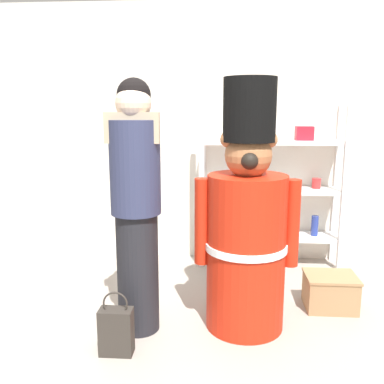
{
  "coord_description": "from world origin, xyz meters",
  "views": [
    {
      "loc": [
        0.25,
        -2.14,
        1.55
      ],
      "look_at": [
        0.04,
        0.64,
        1.0
      ],
      "focal_mm": 38.94,
      "sensor_mm": 36.0,
      "label": 1
    }
  ],
  "objects_px": {
    "person_shopper": "(136,203)",
    "display_crate": "(330,291)",
    "merchandise_shelf": "(270,186)",
    "teddy_bear_guard": "(246,228)",
    "shopping_bag": "(116,330)"
  },
  "relations": [
    {
      "from": "shopping_bag",
      "to": "display_crate",
      "type": "relative_size",
      "value": 1.07
    },
    {
      "from": "merchandise_shelf",
      "to": "display_crate",
      "type": "bearing_deg",
      "value": -68.1
    },
    {
      "from": "person_shopper",
      "to": "display_crate",
      "type": "relative_size",
      "value": 4.42
    },
    {
      "from": "teddy_bear_guard",
      "to": "display_crate",
      "type": "xyz_separation_m",
      "value": [
        0.69,
        0.32,
        -0.6
      ]
    },
    {
      "from": "person_shopper",
      "to": "shopping_bag",
      "type": "distance_m",
      "value": 0.84
    },
    {
      "from": "merchandise_shelf",
      "to": "shopping_bag",
      "type": "distance_m",
      "value": 2.16
    },
    {
      "from": "teddy_bear_guard",
      "to": "display_crate",
      "type": "bearing_deg",
      "value": 25.03
    },
    {
      "from": "merchandise_shelf",
      "to": "display_crate",
      "type": "height_order",
      "value": "merchandise_shelf"
    },
    {
      "from": "teddy_bear_guard",
      "to": "shopping_bag",
      "type": "relative_size",
      "value": 4.13
    },
    {
      "from": "merchandise_shelf",
      "to": "shopping_bag",
      "type": "bearing_deg",
      "value": -123.52
    },
    {
      "from": "merchandise_shelf",
      "to": "person_shopper",
      "type": "distance_m",
      "value": 1.75
    },
    {
      "from": "person_shopper",
      "to": "display_crate",
      "type": "xyz_separation_m",
      "value": [
        1.45,
        0.42,
        -0.79
      ]
    },
    {
      "from": "shopping_bag",
      "to": "display_crate",
      "type": "distance_m",
      "value": 1.7
    },
    {
      "from": "person_shopper",
      "to": "teddy_bear_guard",
      "type": "bearing_deg",
      "value": 7.34
    },
    {
      "from": "merchandise_shelf",
      "to": "teddy_bear_guard",
      "type": "bearing_deg",
      "value": -103.04
    }
  ]
}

